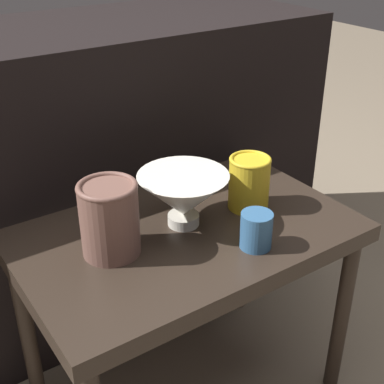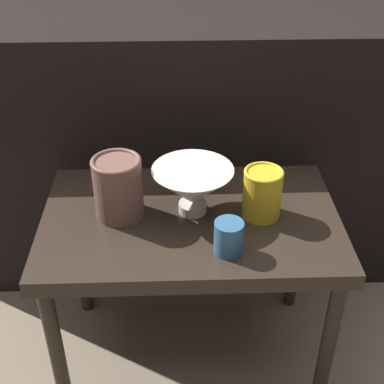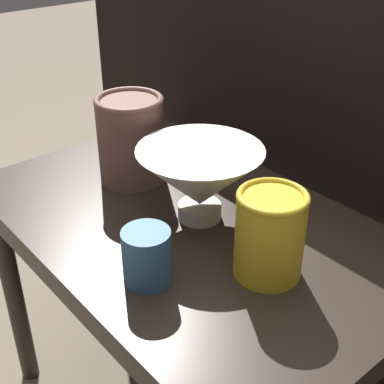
{
  "view_description": "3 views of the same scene",
  "coord_description": "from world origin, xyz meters",
  "views": [
    {
      "loc": [
        -0.53,
        -0.8,
        1.09
      ],
      "look_at": [
        0.04,
        0.04,
        0.55
      ],
      "focal_mm": 50.0,
      "sensor_mm": 36.0,
      "label": 1
    },
    {
      "loc": [
        -0.03,
        -1.03,
        1.24
      ],
      "look_at": [
        0.0,
        0.0,
        0.55
      ],
      "focal_mm": 50.0,
      "sensor_mm": 36.0,
      "label": 2
    },
    {
      "loc": [
        0.54,
        -0.44,
        0.94
      ],
      "look_at": [
        0.02,
        -0.01,
        0.55
      ],
      "focal_mm": 50.0,
      "sensor_mm": 36.0,
      "label": 3
    }
  ],
  "objects": [
    {
      "name": "ground_plane",
      "position": [
        0.0,
        0.0,
        0.0
      ],
      "size": [
        8.0,
        8.0,
        0.0
      ],
      "primitive_type": "plane",
      "color": "#7F705B"
    },
    {
      "name": "table",
      "position": [
        0.0,
        0.0,
        0.43
      ],
      "size": [
        0.71,
        0.45,
        0.49
      ],
      "color": "#2D231C",
      "rests_on": "ground_plane"
    },
    {
      "name": "couch_backdrop",
      "position": [
        0.0,
        0.52,
        0.41
      ],
      "size": [
        1.36,
        0.5,
        0.82
      ],
      "color": "black",
      "rests_on": "ground_plane"
    },
    {
      "name": "bowl",
      "position": [
        0.01,
        0.02,
        0.56
      ],
      "size": [
        0.19,
        0.19,
        0.12
      ],
      "color": "silver",
      "rests_on": "table"
    },
    {
      "name": "vase_textured_left",
      "position": [
        -0.17,
        0.01,
        0.57
      ],
      "size": [
        0.12,
        0.12,
        0.15
      ],
      "color": "brown",
      "rests_on": "table"
    },
    {
      "name": "vase_colorful_right",
      "position": [
        0.17,
        0.0,
        0.55
      ],
      "size": [
        0.09,
        0.09,
        0.12
      ],
      "color": "gold",
      "rests_on": "table"
    },
    {
      "name": "cup",
      "position": [
        0.08,
        -0.13,
        0.52
      ],
      "size": [
        0.06,
        0.06,
        0.08
      ],
      "color": "#33608E",
      "rests_on": "table"
    }
  ]
}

